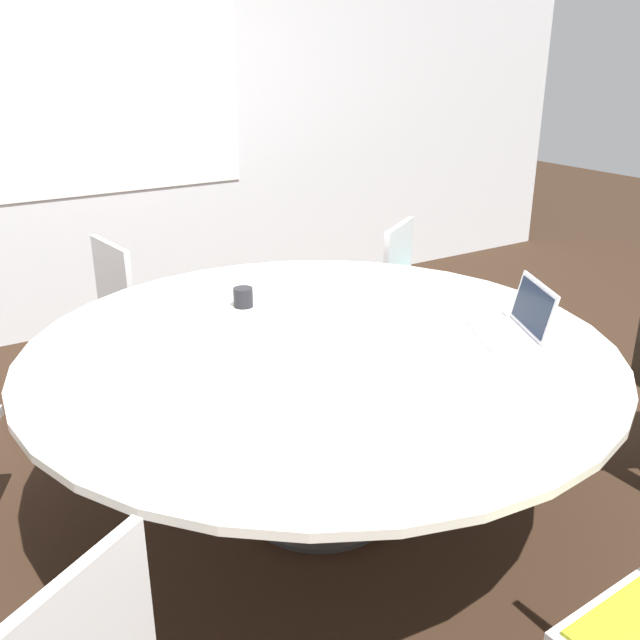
{
  "coord_description": "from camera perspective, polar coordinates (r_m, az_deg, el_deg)",
  "views": [
    {
      "loc": [
        -1.35,
        -2.11,
        1.81
      ],
      "look_at": [
        0.0,
        0.0,
        0.83
      ],
      "focal_mm": 40.0,
      "sensor_mm": 36.0,
      "label": 1
    }
  ],
  "objects": [
    {
      "name": "chair_2",
      "position": [
        3.97,
        -14.34,
        1.48
      ],
      "size": [
        0.47,
        0.48,
        0.85
      ],
      "rotation": [
        0.0,
        0.0,
        11.11
      ],
      "color": "silver",
      "rests_on": "ground_plane"
    },
    {
      "name": "handbag",
      "position": [
        3.96,
        -20.25,
        -5.03
      ],
      "size": [
        0.36,
        0.16,
        0.28
      ],
      "color": "black",
      "rests_on": "ground_plane"
    },
    {
      "name": "laptop",
      "position": [
        2.9,
        15.47,
        -0.19
      ],
      "size": [
        0.36,
        0.4,
        0.21
      ],
      "rotation": [
        0.0,
        0.0,
        4.26
      ],
      "color": "silver",
      "rests_on": "conference_table"
    },
    {
      "name": "ground_plane",
      "position": [
        3.09,
        -0.0,
        -14.5
      ],
      "size": [
        16.0,
        16.0,
        0.0
      ],
      "primitive_type": "plane",
      "color": "black"
    },
    {
      "name": "conference_table",
      "position": [
        2.76,
        -0.0,
        -3.4
      ],
      "size": [
        2.25,
        2.25,
        0.73
      ],
      "color": "#333333",
      "rests_on": "ground_plane"
    },
    {
      "name": "wall_back",
      "position": [
        4.85,
        -16.81,
        15.07
      ],
      "size": [
        8.0,
        0.07,
        2.7
      ],
      "color": "silver",
      "rests_on": "ground_plane"
    },
    {
      "name": "chair_1",
      "position": [
        4.13,
        7.86,
        2.74
      ],
      "size": [
        0.6,
        0.59,
        0.85
      ],
      "rotation": [
        0.0,
        0.0,
        9.99
      ],
      "color": "silver",
      "rests_on": "ground_plane"
    },
    {
      "name": "coffee_cup",
      "position": [
        3.12,
        -6.17,
        1.82
      ],
      "size": [
        0.09,
        0.09,
        0.08
      ],
      "color": "black",
      "rests_on": "conference_table"
    }
  ]
}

